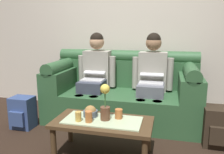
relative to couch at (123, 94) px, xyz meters
The scene contains 12 objects.
back_wall_patterned 1.20m from the couch, 90.00° to the left, with size 6.00×0.12×2.90m, color beige.
couch is the anchor object (origin of this frame).
person_left 0.49m from the couch, behind, with size 0.56×0.67×1.22m.
person_right 0.49m from the couch, ahead, with size 0.56×0.67×1.22m.
coffee_table 1.01m from the couch, 90.00° to the right, with size 0.99×0.50×0.39m.
flower_vase 1.02m from the couch, 88.52° to the right, with size 0.10×0.10×0.36m.
snack_bowl 0.97m from the couch, 98.72° to the right, with size 0.15×0.15×0.12m.
cup_near_left 0.95m from the couch, 81.03° to the right, with size 0.08×0.08×0.10m, color #B26633.
cup_near_right 1.12m from the couch, 101.27° to the right, with size 0.06×0.06×0.10m, color gold.
cup_far_center 1.11m from the couch, 95.84° to the right, with size 0.07×0.07×0.11m, color #B26633.
backpack_right 1.29m from the couch, 23.25° to the right, with size 0.33×0.32×0.43m.
backpack_left 1.36m from the couch, 152.77° to the right, with size 0.28×0.27×0.41m.
Camera 1 is at (0.61, -1.89, 1.26)m, focal length 36.62 mm.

